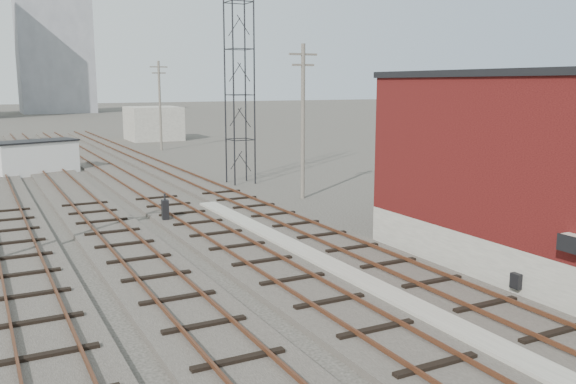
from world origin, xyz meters
TOP-DOWN VIEW (x-y plane):
  - ground at (0.00, 60.00)m, footprint 320.00×320.00m
  - track_right at (2.50, 39.00)m, footprint 3.20×90.00m
  - track_mid_right at (-1.50, 39.00)m, footprint 3.20×90.00m
  - track_mid_left at (-5.50, 39.00)m, footprint 3.20×90.00m
  - platform_curb at (0.50, 14.00)m, footprint 0.90×28.00m
  - brick_building at (7.50, 12.00)m, footprint 6.54×12.20m
  - lattice_tower at (5.50, 35.00)m, footprint 1.60×1.60m
  - utility_pole_right_a at (6.50, 28.00)m, footprint 1.80×0.24m
  - utility_pole_right_b at (6.50, 58.00)m, footprint 1.80×0.24m
  - apartment_right at (8.00, 150.00)m, footprint 16.00×12.00m
  - shed_right at (9.00, 70.00)m, footprint 6.00×6.00m
  - switch_stand at (-2.63, 25.32)m, footprint 0.34×0.34m
  - site_trailer at (-6.58, 46.06)m, footprint 6.55×4.32m

SIDE VIEW (x-z plane):
  - ground at x=0.00m, z-range 0.00..0.00m
  - track_right at x=2.50m, z-range -0.09..0.30m
  - track_mid_right at x=-1.50m, z-range -0.09..0.30m
  - track_mid_left at x=-5.50m, z-range -0.09..0.30m
  - platform_curb at x=0.50m, z-range 0.00..0.26m
  - switch_stand at x=-2.63m, z-range -0.04..1.35m
  - site_trailer at x=-6.58m, z-range 0.01..2.55m
  - shed_right at x=9.00m, z-range 0.00..4.00m
  - brick_building at x=7.50m, z-range 0.02..7.24m
  - utility_pole_right_a at x=6.50m, z-range 0.30..9.30m
  - utility_pole_right_b at x=6.50m, z-range 0.30..9.30m
  - lattice_tower at x=5.50m, z-range 0.00..15.00m
  - apartment_right at x=8.00m, z-range 0.00..26.00m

